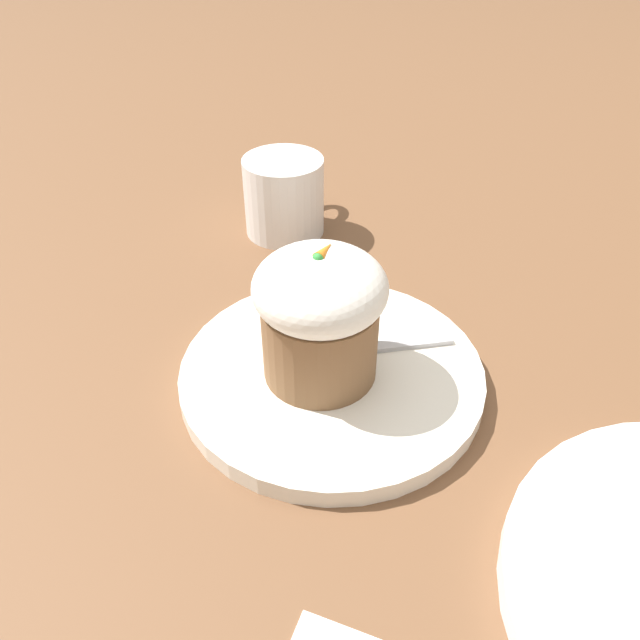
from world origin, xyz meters
name	(u,v)px	position (x,y,z in m)	size (l,w,h in m)	color
ground_plane	(331,381)	(0.00, 0.00, 0.00)	(4.00, 4.00, 0.00)	brown
dessert_plate	(332,374)	(0.00, 0.00, 0.01)	(0.23, 0.23, 0.01)	white
carrot_cake	(320,313)	(-0.01, 0.01, 0.07)	(0.09, 0.09, 0.10)	brown
spoon	(336,351)	(0.01, 0.00, 0.02)	(0.09, 0.12, 0.01)	#B7B7BC
coffee_cup	(285,195)	(0.19, 0.14, 0.04)	(0.11, 0.08, 0.08)	white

